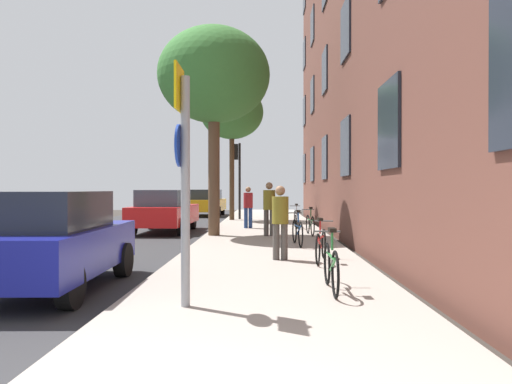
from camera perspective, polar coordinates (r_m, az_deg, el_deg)
The scene contains 18 objects.
ground_plane at distance 17.78m, azimuth -10.16°, elevation -5.03°, with size 41.80×41.80×0.00m, color #332D28.
road_asphalt at distance 18.31m, azimuth -16.65°, elevation -4.87°, with size 7.00×38.00×0.01m, color #2D2D30.
sidewalk at distance 17.44m, azimuth 1.23°, elevation -4.93°, with size 4.20×38.00×0.12m, color #9E9389.
sign_post at distance 6.46m, azimuth -8.51°, elevation 2.88°, with size 0.16×0.60×3.17m.
traffic_light at distance 24.96m, azimuth -2.16°, elevation 2.92°, with size 0.43×0.24×3.90m.
tree_near at distance 16.69m, azimuth -4.96°, elevation 13.37°, with size 3.74×3.74×6.94m.
tree_far at distance 24.65m, azimuth -2.86°, elevation 9.27°, with size 3.17×3.17×6.74m.
bicycle_0 at distance 7.52m, azimuth 8.79°, elevation -8.59°, with size 0.42×1.69×0.97m.
bicycle_1 at distance 10.49m, azimuth 7.63°, elevation -6.11°, with size 0.54×1.68×0.94m.
bicycle_2 at distance 13.44m, azimuth 4.89°, elevation -4.63°, with size 0.42×1.77×0.97m.
bicycle_3 at distance 16.47m, azimuth 6.37°, elevation -3.75°, with size 0.42×1.63×0.95m.
bicycle_4 at distance 19.43m, azimuth 4.73°, elevation -3.09°, with size 0.42×1.73×0.97m.
pedestrian_0 at distance 10.62m, azimuth 2.86°, elevation -3.01°, with size 0.44×0.44×1.62m.
pedestrian_1 at distance 16.01m, azimuth 1.56°, elevation -1.56°, with size 0.44×0.44×1.77m.
pedestrian_2 at distance 19.19m, azimuth -0.93°, elevation -1.47°, with size 0.42×0.42×1.64m.
car_0 at distance 8.57m, azimuth -22.77°, elevation -5.22°, with size 1.81×3.96×1.62m.
car_1 at distance 18.91m, azimuth -10.68°, elevation -2.14°, with size 2.02×4.49×1.62m.
car_2 at distance 29.92m, azimuth -5.82°, elevation -1.22°, with size 2.07×4.44×1.62m.
Camera 1 is at (1.05, -2.36, 1.67)m, focal length 34.09 mm.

